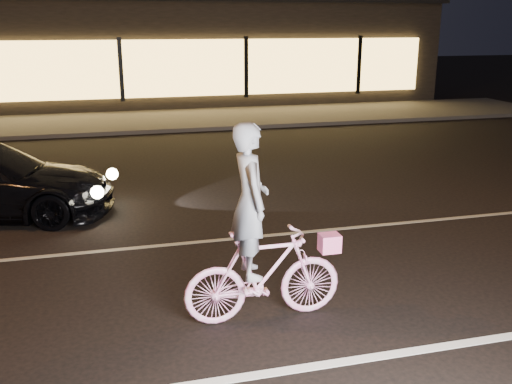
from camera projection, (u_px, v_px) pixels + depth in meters
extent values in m
plane|color=black|center=(169.00, 309.00, 6.59)|extent=(90.00, 90.00, 0.00)
cube|color=gray|center=(154.00, 246.00, 8.45)|extent=(60.00, 0.10, 0.01)
cube|color=#383533|center=(126.00, 122.00, 18.63)|extent=(30.00, 4.00, 0.12)
cube|color=black|center=(117.00, 52.00, 23.65)|extent=(25.00, 8.00, 4.00)
cube|color=black|center=(114.00, 0.00, 23.06)|extent=(25.40, 8.40, 0.30)
cube|color=#E8B151|center=(121.00, 69.00, 19.96)|extent=(23.00, 0.15, 2.00)
cube|color=black|center=(121.00, 70.00, 19.88)|extent=(0.15, 0.08, 2.20)
cube|color=black|center=(246.00, 67.00, 20.96)|extent=(0.15, 0.08, 2.20)
cube|color=black|center=(359.00, 65.00, 22.04)|extent=(0.15, 0.08, 2.20)
imported|color=#FF4EB8|center=(264.00, 275.00, 6.25)|extent=(1.77, 0.50, 1.06)
imported|color=silver|center=(250.00, 201.00, 5.96)|extent=(0.40, 0.61, 1.67)
cube|color=#FB49A3|center=(329.00, 243.00, 6.34)|extent=(0.22, 0.18, 0.20)
sphere|color=#FFF2BF|center=(112.00, 174.00, 10.23)|extent=(0.21, 0.21, 0.21)
sphere|color=#FFF2BF|center=(97.00, 192.00, 9.13)|extent=(0.21, 0.21, 0.21)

